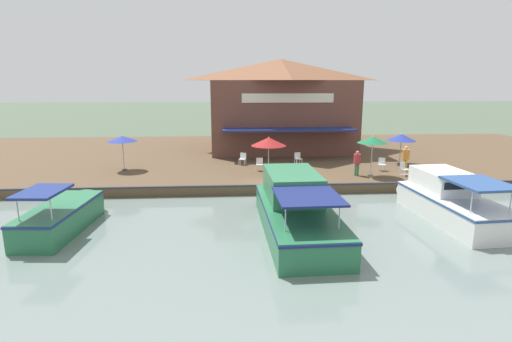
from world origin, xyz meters
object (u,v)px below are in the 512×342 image
object	(u,v)px
motorboat_outer_channel	(67,213)
motorboat_mid_row	(293,206)
mooring_post	(443,174)
cafe_chair_under_first_umbrella	(298,158)
person_at_quay_edge	(406,155)
cafe_chair_facing_river	(382,164)
tree_upstream_bank	(249,88)
patio_umbrella_mid_patio_right	(269,142)
waterfront_restaurant	(280,104)
cafe_chair_beside_entrance	(260,164)
cafe_chair_mid_patio	(243,158)
patio_umbrella_by_entrance	(401,137)
patio_umbrella_back_row	(122,139)
motorboat_distant_upstream	(445,199)
patio_umbrella_far_corner	(373,140)
person_mid_patio	(357,160)
cafe_chair_back_row_seat	(404,168)

from	to	relation	value
motorboat_outer_channel	motorboat_mid_row	bearing A→B (deg)	87.56
motorboat_mid_row	mooring_post	world-z (taller)	motorboat_mid_row
cafe_chair_under_first_umbrella	person_at_quay_edge	xyz separation A→B (m)	(2.72, 6.77, 0.59)
cafe_chair_facing_river	tree_upstream_bank	world-z (taller)	tree_upstream_bank
patio_umbrella_mid_patio_right	cafe_chair_under_first_umbrella	world-z (taller)	patio_umbrella_mid_patio_right
patio_umbrella_mid_patio_right	motorboat_outer_channel	world-z (taller)	patio_umbrella_mid_patio_right
waterfront_restaurant	patio_umbrella_mid_patio_right	distance (m)	10.79
cafe_chair_beside_entrance	cafe_chair_mid_patio	xyz separation A→B (m)	(-2.02, -1.07, 0.00)
patio_umbrella_by_entrance	motorboat_outer_channel	xyz separation A→B (m)	(10.20, -19.67, -1.83)
patio_umbrella_by_entrance	patio_umbrella_back_row	xyz separation A→B (m)	(0.66, -19.52, 0.17)
cafe_chair_facing_river	tree_upstream_bank	size ratio (longest dim) A/B	0.12
patio_umbrella_back_row	motorboat_distant_upstream	xyz separation A→B (m)	(9.19, 17.56, -1.80)
patio_umbrella_far_corner	person_mid_patio	bearing A→B (deg)	-102.45
motorboat_outer_channel	mooring_post	world-z (taller)	motorboat_outer_channel
cafe_chair_beside_entrance	tree_upstream_bank	xyz separation A→B (m)	(-14.64, 0.03, 4.72)
cafe_chair_beside_entrance	person_at_quay_edge	distance (m)	9.76
cafe_chair_back_row_seat	person_mid_patio	distance (m)	3.04
patio_umbrella_by_entrance	motorboat_mid_row	xyz separation A→B (m)	(10.63, -9.50, -1.59)
mooring_post	person_at_quay_edge	bearing A→B (deg)	-162.94
cafe_chair_back_row_seat	cafe_chair_under_first_umbrella	distance (m)	7.31
patio_umbrella_by_entrance	mooring_post	distance (m)	5.58
tree_upstream_bank	person_at_quay_edge	bearing A→B (deg)	32.09
motorboat_mid_row	tree_upstream_bank	xyz separation A→B (m)	(-23.78, -0.81, 4.83)
patio_umbrella_back_row	cafe_chair_beside_entrance	xyz separation A→B (m)	(0.82, 9.18, -1.65)
cafe_chair_under_first_umbrella	mooring_post	distance (m)	9.66
cafe_chair_beside_entrance	motorboat_distant_upstream	xyz separation A→B (m)	(8.36, 8.38, -0.15)
cafe_chair_mid_patio	motorboat_mid_row	world-z (taller)	motorboat_mid_row
motorboat_mid_row	motorboat_distant_upstream	bearing A→B (deg)	95.95
patio_umbrella_far_corner	mooring_post	world-z (taller)	patio_umbrella_far_corner
patio_umbrella_mid_patio_right	motorboat_mid_row	xyz separation A→B (m)	(8.06, 0.35, -1.75)
cafe_chair_beside_entrance	person_mid_patio	size ratio (longest dim) A/B	0.53
cafe_chair_beside_entrance	cafe_chair_under_first_umbrella	world-z (taller)	same
cafe_chair_beside_entrance	person_at_quay_edge	xyz separation A→B (m)	(0.80, 9.71, 0.59)
patio_umbrella_by_entrance	person_at_quay_edge	distance (m)	2.53
tree_upstream_bank	cafe_chair_facing_river	bearing A→B (deg)	28.37
cafe_chair_facing_river	mooring_post	xyz separation A→B (m)	(3.34, 2.43, -0.01)
cafe_chair_mid_patio	person_at_quay_edge	bearing A→B (deg)	75.34
cafe_chair_mid_patio	tree_upstream_bank	bearing A→B (deg)	175.01
person_mid_patio	tree_upstream_bank	distance (m)	18.06
motorboat_outer_channel	person_at_quay_edge	bearing A→B (deg)	112.57
patio_umbrella_by_entrance	tree_upstream_bank	distance (m)	17.02
waterfront_restaurant	patio_umbrella_mid_patio_right	size ratio (longest dim) A/B	5.12
patio_umbrella_mid_patio_right	tree_upstream_bank	distance (m)	16.02
cafe_chair_mid_patio	patio_umbrella_mid_patio_right	bearing A→B (deg)	26.72
cafe_chair_facing_river	motorboat_outer_channel	world-z (taller)	motorboat_outer_channel
patio_umbrella_back_row	person_at_quay_edge	distance (m)	18.99
cafe_chair_facing_river	cafe_chair_under_first_umbrella	distance (m)	5.84
cafe_chair_back_row_seat	cafe_chair_beside_entrance	world-z (taller)	same
motorboat_distant_upstream	patio_umbrella_far_corner	bearing A→B (deg)	-167.17
cafe_chair_beside_entrance	motorboat_outer_channel	distance (m)	12.77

